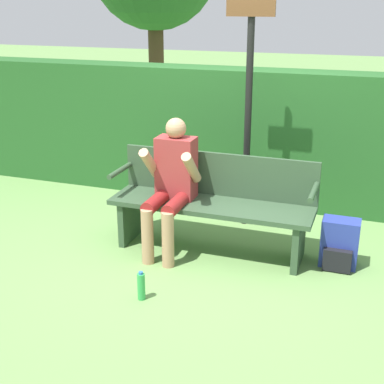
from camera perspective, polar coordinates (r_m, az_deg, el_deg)
The scene contains 7 objects.
ground_plane at distance 5.14m, azimuth 1.96°, elevation -6.24°, with size 40.00×40.00×0.00m, color #668E4C.
hedge_back at distance 6.25m, azimuth 6.21°, elevation 5.89°, with size 12.00×0.48×1.53m.
park_bench at distance 5.01m, azimuth 2.25°, elevation -1.05°, with size 1.90×0.51×0.90m.
person_seated at distance 4.93m, azimuth -2.19°, elevation 1.24°, with size 0.49×0.64×1.25m.
backpack at distance 4.95m, azimuth 15.45°, elevation -5.42°, with size 0.33×0.27×0.44m.
water_bottle at distance 4.33m, azimuth -5.43°, elevation -9.97°, with size 0.06×0.06×0.24m.
signpost at distance 5.39m, azimuth 6.05°, elevation 10.03°, with size 0.47×0.09×2.36m.
Camera 1 is at (1.37, -4.41, 2.26)m, focal length 50.00 mm.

